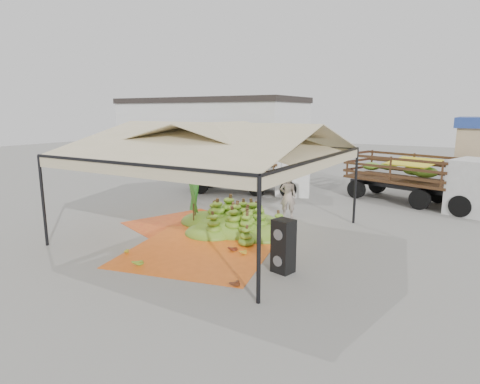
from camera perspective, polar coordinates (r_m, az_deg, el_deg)
The scene contains 17 objects.
ground at distance 14.81m, azimuth -3.67°, elevation -5.84°, with size 90.00×90.00×0.00m, color slate.
canopy_tent at distance 14.19m, azimuth -3.84°, elevation 7.00°, with size 8.10×8.10×4.00m.
building_white at distance 31.40m, azimuth -4.25°, elevation 8.27°, with size 14.30×6.30×5.40m.
tarp_left at distance 15.85m, azimuth -7.46°, elevation -4.74°, with size 4.05×3.86×0.01m, color #DA5D14.
tarp_right at distance 13.05m, azimuth -5.73°, elevation -8.25°, with size 4.36×4.58×0.01m, color #DF5D15.
banana_heap at distance 15.10m, azimuth -1.02°, elevation -3.36°, with size 5.02×4.12×1.08m, color #557B19.
hand_yellow_a at distance 12.70m, azimuth 0.24°, elevation -8.31°, with size 0.43×0.35×0.19m, color gold.
hand_yellow_b at distance 13.24m, azimuth -16.21°, elevation -7.99°, with size 0.39×0.32×0.18m, color gold.
hand_red_a at distance 13.00m, azimuth -1.12°, elevation -7.82°, with size 0.46×0.37×0.21m, color #5E2215.
hand_red_b at distance 10.51m, azimuth -1.08°, elevation -12.53°, with size 0.50×0.41×0.23m, color #532413.
hand_green at distance 12.22m, azimuth -14.47°, elevation -9.43°, with size 0.49×0.40×0.22m, color #467217.
hanging_bunches at distance 12.54m, azimuth -0.36°, elevation 3.33°, with size 3.24×0.24×0.20m.
speaker_stack at distance 11.16m, azimuth 6.19°, elevation -7.64°, with size 0.64×0.59×1.50m.
banana_leaves at distance 16.18m, azimuth -6.00°, elevation -4.40°, with size 0.96×1.36×3.70m, color #236F1D, non-canonical shape.
vendor at distance 16.84m, azimuth 6.84°, elevation -0.59°, with size 0.66×0.44×1.82m, color gray.
truck_left at distance 21.96m, azimuth 2.15°, elevation 3.48°, with size 6.85×4.25×2.23m.
truck_right at distance 20.83m, azimuth 24.88°, elevation 2.24°, with size 7.27×4.30×2.36m.
Camera 1 is at (8.08, -11.62, 4.36)m, focal length 30.00 mm.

